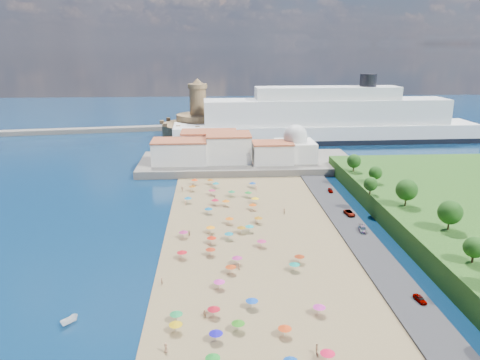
{
  "coord_description": "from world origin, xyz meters",
  "views": [
    {
      "loc": [
        -4.89,
        -118.97,
        50.04
      ],
      "look_at": [
        4.0,
        25.0,
        8.0
      ],
      "focal_mm": 35.0,
      "sensor_mm": 36.0,
      "label": 1
    }
  ],
  "objects": [
    {
      "name": "ground",
      "position": [
        0.0,
        0.0,
        0.0
      ],
      "size": [
        700.0,
        700.0,
        0.0
      ],
      "primitive_type": "plane",
      "color": "#071938",
      "rests_on": "ground"
    },
    {
      "name": "fortress",
      "position": [
        -12.0,
        138.0,
        6.68
      ],
      "size": [
        40.0,
        40.0,
        32.4
      ],
      "color": "#916F48",
      "rests_on": "ground"
    },
    {
      "name": "domed_building",
      "position": [
        30.0,
        71.0,
        8.97
      ],
      "size": [
        16.0,
        16.0,
        15.0
      ],
      "color": "silver",
      "rests_on": "terrace"
    },
    {
      "name": "waterfront_buildings",
      "position": [
        -3.05,
        73.64,
        7.88
      ],
      "size": [
        57.0,
        29.0,
        11.0
      ],
      "color": "silver",
      "rests_on": "terrace"
    },
    {
      "name": "cruise_ship",
      "position": [
        55.66,
        123.28,
        10.43
      ],
      "size": [
        161.54,
        27.55,
        35.21
      ],
      "color": "black",
      "rests_on": "ground"
    },
    {
      "name": "jetty",
      "position": [
        -12.0,
        108.0,
        1.2
      ],
      "size": [
        18.0,
        70.0,
        2.4
      ],
      "primitive_type": "cube",
      "color": "#59544C",
      "rests_on": "ground"
    },
    {
      "name": "beachgoers",
      "position": [
        -1.56,
        0.25,
        1.12
      ],
      "size": [
        33.89,
        92.56,
        1.89
      ],
      "color": "tan",
      "rests_on": "beach"
    },
    {
      "name": "terrace",
      "position": [
        10.0,
        73.0,
        1.5
      ],
      "size": [
        90.0,
        36.0,
        3.0
      ],
      "primitive_type": "cube",
      "color": "#59544C",
      "rests_on": "ground"
    },
    {
      "name": "parked_cars",
      "position": [
        36.0,
        3.08,
        1.36
      ],
      "size": [
        2.82,
        75.76,
        1.37
      ],
      "color": "gray",
      "rests_on": "promenade"
    },
    {
      "name": "breakwater",
      "position": [
        -110.0,
        153.0,
        1.3
      ],
      "size": [
        199.03,
        34.77,
        2.6
      ],
      "primitive_type": "cube",
      "rotation": [
        0.0,
        0.0,
        0.14
      ],
      "color": "#59544C",
      "rests_on": "ground"
    },
    {
      "name": "hillside_trees",
      "position": [
        48.61,
        -12.25,
        10.16
      ],
      "size": [
        15.01,
        106.39,
        7.78
      ],
      "color": "#382314",
      "rests_on": "hillside"
    },
    {
      "name": "beach_parasols",
      "position": [
        -0.77,
        -10.74,
        2.15
      ],
      "size": [
        31.05,
        114.78,
        2.2
      ],
      "color": "gray",
      "rests_on": "beach"
    }
  ]
}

